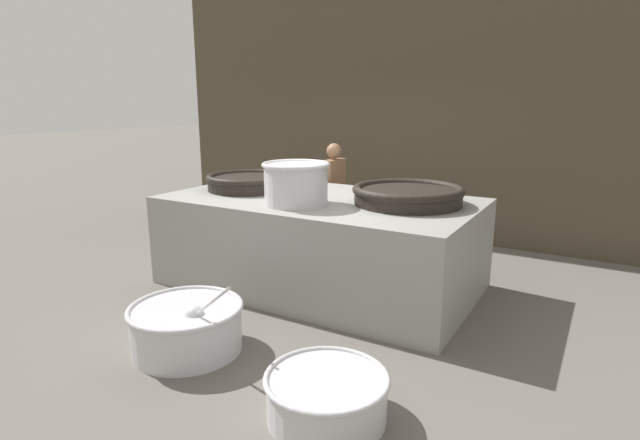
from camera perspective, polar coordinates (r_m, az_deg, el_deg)
name	(u,v)px	position (r m, az deg, el deg)	size (l,w,h in m)	color
ground_plane	(320,284)	(5.89, 0.00, -7.30)	(60.00, 60.00, 0.00)	#666059
back_wall	(411,93)	(7.99, 10.35, 14.11)	(8.62, 0.24, 4.41)	#4C4233
hearth_platform	(320,242)	(5.73, 0.00, -2.50)	(3.45, 1.92, 1.03)	gray
giant_wok_near	(249,181)	(6.18, -8.14, 4.41)	(1.03, 1.03, 0.19)	black
giant_wok_far	(408,194)	(5.32, 10.00, 2.90)	(1.17, 1.17, 0.20)	black
stock_pot	(296,182)	(5.22, -2.76, 4.32)	(0.71, 0.71, 0.44)	silver
cook	(333,193)	(7.04, 1.53, 3.11)	(0.35, 0.55, 1.52)	#8C6647
prep_bowl_vegetables	(187,325)	(4.49, -14.98, -11.54)	(1.22, 0.97, 0.80)	silver
prep_bowl_meat	(327,394)	(3.54, 0.75, -19.30)	(0.85, 0.85, 0.32)	silver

